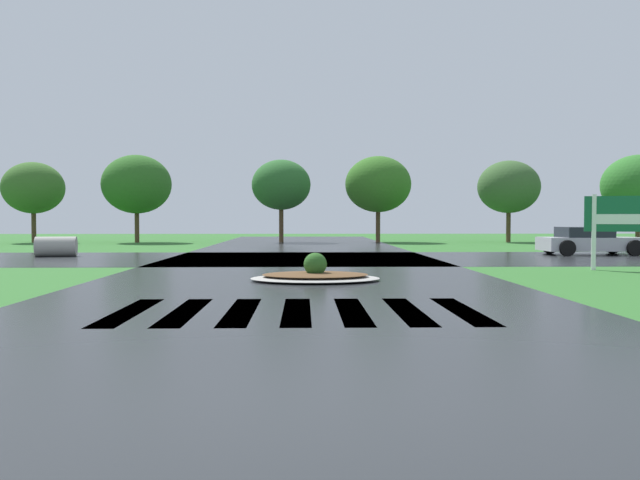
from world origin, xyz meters
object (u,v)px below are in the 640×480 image
(median_island, at_px, (315,275))
(drainage_pipe_stack, at_px, (56,247))
(estate_billboard, at_px, (630,218))
(car_blue_compact, at_px, (589,241))

(median_island, xyz_separation_m, drainage_pipe_stack, (-10.04, 10.42, 0.27))
(median_island, bearing_deg, estate_billboard, 17.50)
(estate_billboard, xyz_separation_m, median_island, (-9.09, -2.86, -1.38))
(estate_billboard, distance_m, drainage_pipe_stack, 20.59)
(estate_billboard, height_order, drainage_pipe_stack, estate_billboard)
(median_island, height_order, car_blue_compact, car_blue_compact)
(car_blue_compact, bearing_deg, estate_billboard, -106.18)
(car_blue_compact, height_order, drainage_pipe_stack, car_blue_compact)
(estate_billboard, relative_size, car_blue_compact, 0.58)
(estate_billboard, relative_size, drainage_pipe_stack, 1.42)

